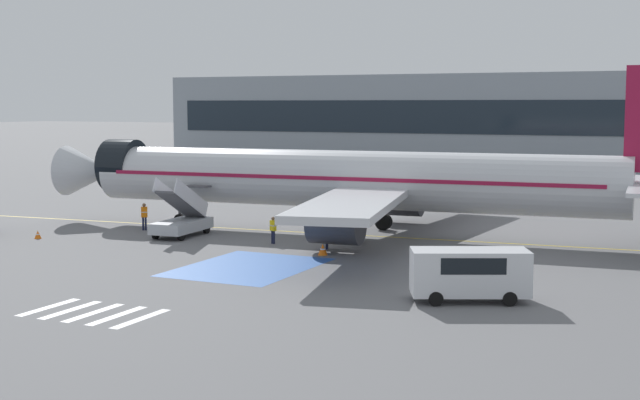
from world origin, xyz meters
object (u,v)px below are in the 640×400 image
Objects in this scene: fuel_tanker at (540,183)px; ground_crew_0 at (144,215)px; ground_crew_2 at (327,234)px; traffic_cone_2 at (451,257)px; traffic_cone_0 at (38,235)px; airliner at (356,180)px; service_van_1 at (470,271)px; terminal_building at (629,122)px; ground_crew_1 at (273,228)px; boarding_stairs_forward at (182,221)px; traffic_cone_1 at (323,249)px.

ground_crew_0 is (-20.78, -30.07, -0.56)m from fuel_tanker.
ground_crew_2 is 8.08m from traffic_cone_2.
traffic_cone_0 is (-24.71, -36.09, -1.39)m from fuel_tanker.
service_van_1 is at bearing -147.39° from airliner.
terminal_building reaches higher than traffic_cone_0.
fuel_tanker is 1.58× the size of service_van_1.
airliner reaches higher than ground_crew_0.
ground_crew_1 is 3.30× the size of traffic_cone_0.
ground_crew_1 is (10.78, -1.47, -0.12)m from ground_crew_0.
service_van_1 is (5.45, -42.19, -0.28)m from fuel_tanker.
airliner is 24.57× the size of ground_crew_0.
fuel_tanker is 42.54m from service_van_1.
terminal_building reaches higher than traffic_cone_2.
ground_crew_2 is at bearing -97.36° from terminal_building.
fuel_tanker is at bearing -19.15° from airliner.
service_van_1 is at bearing -64.31° from ground_crew_0.
terminal_building is (23.88, 69.51, 5.22)m from ground_crew_0.
airliner is 8.54× the size of boarding_stairs_forward.
traffic_cone_2 is 0.00× the size of terminal_building.
service_van_1 is at bearing -30.55° from boarding_stairs_forward.
ground_crew_1 is 2.62× the size of traffic_cone_1.
ground_crew_1 is 11.97m from traffic_cone_2.
service_van_1 reaches higher than ground_crew_2.
airliner is 89.66× the size of traffic_cone_0.
service_van_1 reaches higher than traffic_cone_2.
ground_crew_1 is at bearing -47.27° from ground_crew_0.
ground_crew_2 is 2.48× the size of traffic_cone_1.
service_van_1 is 10.71× the size of traffic_cone_0.
traffic_cone_0 is 26.74m from traffic_cone_2.
ground_crew_0 is (-26.23, 12.12, -0.28)m from service_van_1.
airliner is at bearing -98.60° from terminal_building.
traffic_cone_1 is 74.17m from terminal_building.
service_van_1 is 15.43m from ground_crew_2.
ground_crew_0 is at bearing 56.80° from traffic_cone_0.
ground_crew_1 is 1.06× the size of ground_crew_2.
boarding_stairs_forward is 11.80m from traffic_cone_1.
ground_crew_2 reaches higher than traffic_cone_1.
boarding_stairs_forward is 0.04× the size of terminal_building.
traffic_cone_1 is at bearing -173.04° from traffic_cone_2.
boarding_stairs_forward reaches higher than fuel_tanker.
fuel_tanker is at bearing 98.69° from ground_crew_1.
boarding_stairs_forward is at bearing 112.95° from airliner.
fuel_tanker is at bearing -17.47° from service_van_1.
service_van_1 reaches higher than traffic_cone_1.
boarding_stairs_forward is 24.89m from service_van_1.
ground_crew_0 is (-13.98, -4.07, -2.55)m from airliner.
service_van_1 is at bearing 1.57° from fuel_tanker.
boarding_stairs_forward is 10.81m from ground_crew_2.
terminal_building is at bearing 169.71° from fuel_tanker.
airliner is 11.70m from boarding_stairs_forward.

